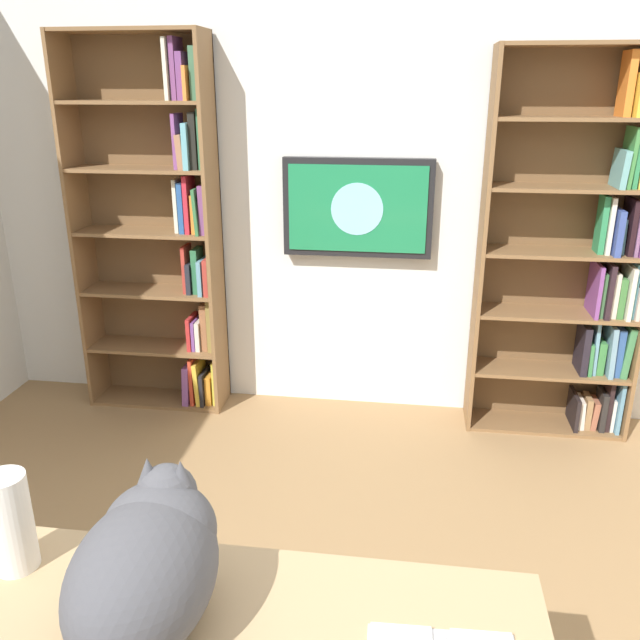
% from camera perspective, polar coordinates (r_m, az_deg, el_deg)
% --- Properties ---
extents(wall_back, '(4.52, 0.06, 2.70)m').
position_cam_1_polar(wall_back, '(3.84, 2.67, 11.44)').
color(wall_back, silver).
rests_on(wall_back, ground).
extents(bookshelf_left, '(0.89, 0.28, 2.11)m').
position_cam_1_polar(bookshelf_left, '(3.84, 22.05, 5.14)').
color(bookshelf_left, brown).
rests_on(bookshelf_left, ground).
extents(bookshelf_right, '(0.84, 0.28, 2.20)m').
position_cam_1_polar(bookshelf_right, '(3.98, -13.49, 7.25)').
color(bookshelf_right, brown).
rests_on(bookshelf_right, ground).
extents(wall_mounted_tv, '(0.86, 0.07, 0.56)m').
position_cam_1_polar(wall_mounted_tv, '(3.77, 3.30, 9.75)').
color(wall_mounted_tv, black).
extents(cat, '(0.32, 0.60, 0.35)m').
position_cam_1_polar(cat, '(1.62, -14.73, -19.53)').
color(cat, '#4C4C51').
rests_on(cat, desk).
extents(paper_towel_roll, '(0.11, 0.11, 0.27)m').
position_cam_1_polar(paper_towel_roll, '(1.90, -25.46, -15.69)').
color(paper_towel_roll, white).
rests_on(paper_towel_roll, desk).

